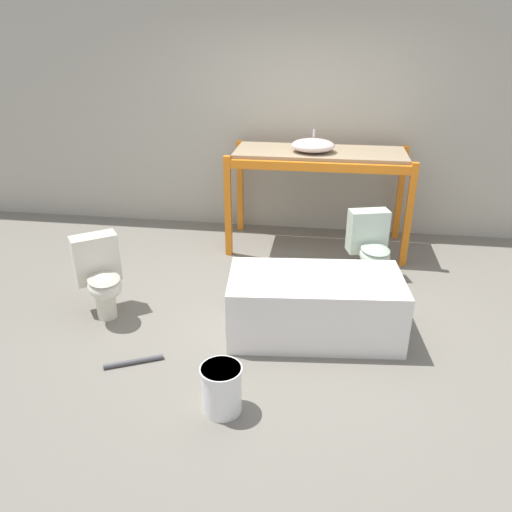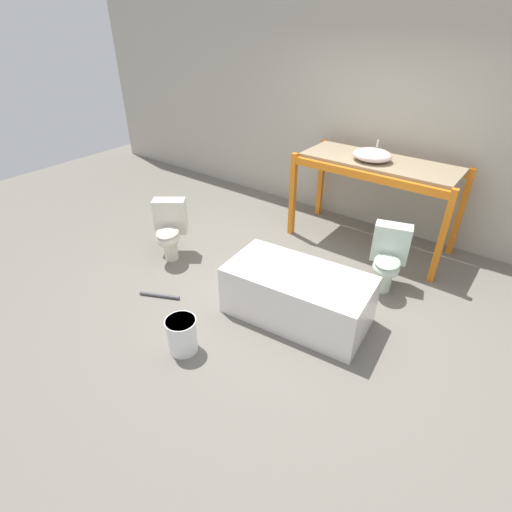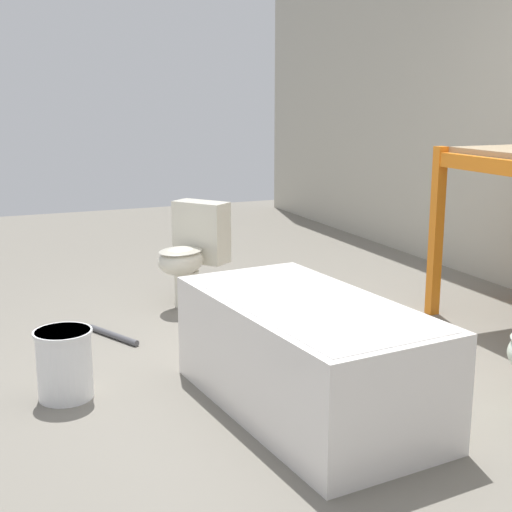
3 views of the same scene
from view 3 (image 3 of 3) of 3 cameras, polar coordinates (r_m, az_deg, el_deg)
ground_plane at (r=3.90m, az=6.86°, el=-9.27°), size 12.00×12.00×0.00m
bathtub_main at (r=3.36m, az=4.04°, el=-7.35°), size 1.48×0.84×0.53m
toilet_far at (r=5.03m, az=-5.15°, el=0.56°), size 0.58×0.62×0.72m
bucket_white at (r=3.64m, az=-15.08°, el=-8.25°), size 0.28×0.28×0.35m
loose_pipe at (r=4.48m, az=-11.35°, el=-6.23°), size 0.43×0.23×0.04m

